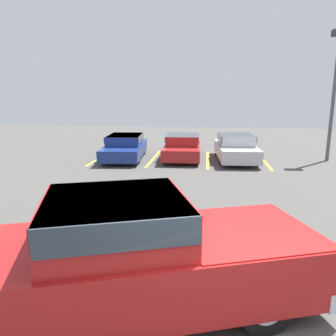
# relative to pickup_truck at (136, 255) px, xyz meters

# --- Properties ---
(stall_stripe_a) EXTENTS (0.12, 4.58, 0.01)m
(stall_stripe_a) POSITION_rel_pickup_truck_xyz_m (-4.47, 12.06, -0.88)
(stall_stripe_a) COLOR yellow
(stall_stripe_a) RESTS_ON ground_plane
(stall_stripe_b) EXTENTS (0.12, 4.58, 0.01)m
(stall_stripe_b) POSITION_rel_pickup_truck_xyz_m (-1.70, 12.06, -0.88)
(stall_stripe_b) COLOR yellow
(stall_stripe_b) RESTS_ON ground_plane
(stall_stripe_c) EXTENTS (0.12, 4.58, 0.01)m
(stall_stripe_c) POSITION_rel_pickup_truck_xyz_m (1.07, 12.06, -0.88)
(stall_stripe_c) COLOR yellow
(stall_stripe_c) RESTS_ON ground_plane
(stall_stripe_d) EXTENTS (0.12, 4.58, 0.01)m
(stall_stripe_d) POSITION_rel_pickup_truck_xyz_m (3.84, 12.06, -0.88)
(stall_stripe_d) COLOR yellow
(stall_stripe_d) RESTS_ON ground_plane
(pickup_truck) EXTENTS (5.82, 3.69, 1.78)m
(pickup_truck) POSITION_rel_pickup_truck_xyz_m (0.00, 0.00, 0.00)
(pickup_truck) COLOR #A51919
(pickup_truck) RESTS_ON ground_plane
(parked_sedan_a) EXTENTS (2.20, 4.70, 1.20)m
(parked_sedan_a) POSITION_rel_pickup_truck_xyz_m (-3.15, 11.92, -0.24)
(parked_sedan_a) COLOR navy
(parked_sedan_a) RESTS_ON ground_plane
(parked_sedan_b) EXTENTS (1.84, 4.27, 1.22)m
(parked_sedan_b) POSITION_rel_pickup_truck_xyz_m (-0.21, 12.25, -0.23)
(parked_sedan_b) COLOR maroon
(parked_sedan_b) RESTS_ON ground_plane
(parked_sedan_c) EXTENTS (2.03, 4.34, 1.29)m
(parked_sedan_c) POSITION_rel_pickup_truck_xyz_m (2.44, 11.98, -0.19)
(parked_sedan_c) COLOR #B7BABF
(parked_sedan_c) RESTS_ON ground_plane
(light_post) EXTENTS (0.70, 0.36, 6.12)m
(light_post) POSITION_rel_pickup_truck_xyz_m (6.96, 12.46, 3.01)
(light_post) COLOR #515156
(light_post) RESTS_ON ground_plane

